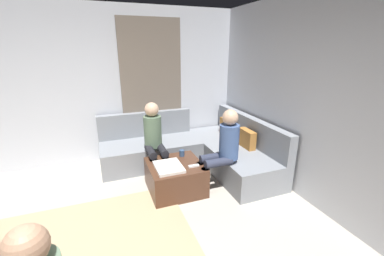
{
  "coord_description": "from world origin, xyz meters",
  "views": [
    {
      "loc": [
        1.7,
        0.37,
        2.01
      ],
      "look_at": [
        -1.63,
        1.63,
        0.85
      ],
      "focal_mm": 23.31,
      "sensor_mm": 36.0,
      "label": 1
    }
  ],
  "objects_px": {
    "ottoman": "(175,177)",
    "person_on_couch_back": "(223,147)",
    "coffee_mug": "(182,153)",
    "sectional_couch": "(196,150)",
    "game_remote": "(194,166)",
    "person_on_couch_side": "(154,138)"
  },
  "relations": [
    {
      "from": "sectional_couch",
      "to": "coffee_mug",
      "type": "bearing_deg",
      "value": -42.24
    },
    {
      "from": "ottoman",
      "to": "person_on_couch_back",
      "type": "height_order",
      "value": "person_on_couch_back"
    },
    {
      "from": "coffee_mug",
      "to": "person_on_couch_side",
      "type": "bearing_deg",
      "value": -131.41
    },
    {
      "from": "sectional_couch",
      "to": "person_on_couch_side",
      "type": "bearing_deg",
      "value": -79.07
    },
    {
      "from": "sectional_couch",
      "to": "person_on_couch_side",
      "type": "xyz_separation_m",
      "value": [
        0.15,
        -0.76,
        0.38
      ]
    },
    {
      "from": "game_remote",
      "to": "person_on_couch_back",
      "type": "distance_m",
      "value": 0.49
    },
    {
      "from": "game_remote",
      "to": "person_on_couch_side",
      "type": "relative_size",
      "value": 0.12
    },
    {
      "from": "game_remote",
      "to": "coffee_mug",
      "type": "bearing_deg",
      "value": -174.29
    },
    {
      "from": "game_remote",
      "to": "sectional_couch",
      "type": "bearing_deg",
      "value": 156.38
    },
    {
      "from": "person_on_couch_side",
      "to": "sectional_couch",
      "type": "bearing_deg",
      "value": -169.07
    },
    {
      "from": "coffee_mug",
      "to": "person_on_couch_side",
      "type": "xyz_separation_m",
      "value": [
        -0.31,
        -0.35,
        0.19
      ]
    },
    {
      "from": "coffee_mug",
      "to": "person_on_couch_back",
      "type": "distance_m",
      "value": 0.66
    },
    {
      "from": "sectional_couch",
      "to": "person_on_couch_back",
      "type": "bearing_deg",
      "value": 3.58
    },
    {
      "from": "ottoman",
      "to": "game_remote",
      "type": "bearing_deg",
      "value": 50.71
    },
    {
      "from": "coffee_mug",
      "to": "person_on_couch_side",
      "type": "relative_size",
      "value": 0.08
    },
    {
      "from": "sectional_couch",
      "to": "person_on_couch_back",
      "type": "distance_m",
      "value": 0.96
    },
    {
      "from": "person_on_couch_side",
      "to": "coffee_mug",
      "type": "bearing_deg",
      "value": 138.59
    },
    {
      "from": "coffee_mug",
      "to": "game_remote",
      "type": "distance_m",
      "value": 0.4
    },
    {
      "from": "person_on_couch_side",
      "to": "ottoman",
      "type": "bearing_deg",
      "value": 107.83
    },
    {
      "from": "coffee_mug",
      "to": "sectional_couch",
      "type": "bearing_deg",
      "value": 137.76
    },
    {
      "from": "ottoman",
      "to": "coffee_mug",
      "type": "bearing_deg",
      "value": 140.71
    },
    {
      "from": "person_on_couch_back",
      "to": "ottoman",
      "type": "bearing_deg",
      "value": 72.55
    }
  ]
}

